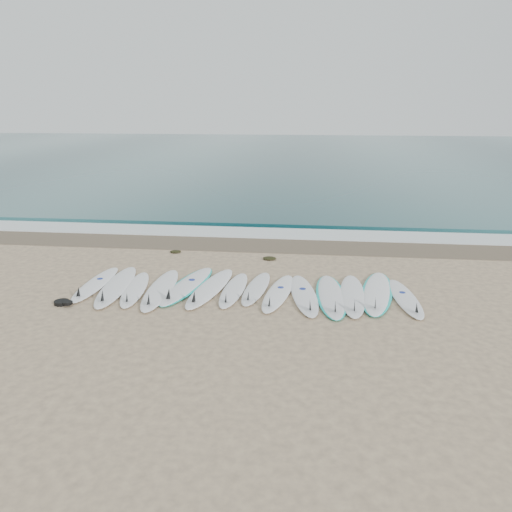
# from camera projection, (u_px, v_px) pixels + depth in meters

# --- Properties ---
(ground) EXTENTS (120.00, 120.00, 0.00)m
(ground) POSITION_uv_depth(u_px,v_px,m) (244.00, 292.00, 11.76)
(ground) COLOR tan
(ocean) EXTENTS (120.00, 55.00, 0.03)m
(ocean) POSITION_uv_depth(u_px,v_px,m) (295.00, 155.00, 42.62)
(ocean) COLOR #1D4D52
(ocean) RESTS_ON ground
(wet_sand_band) EXTENTS (120.00, 1.80, 0.01)m
(wet_sand_band) POSITION_uv_depth(u_px,v_px,m) (262.00, 245.00, 15.65)
(wet_sand_band) COLOR brown
(wet_sand_band) RESTS_ON ground
(foam_band) EXTENTS (120.00, 1.40, 0.04)m
(foam_band) POSITION_uv_depth(u_px,v_px,m) (266.00, 233.00, 16.98)
(foam_band) COLOR silver
(foam_band) RESTS_ON ground
(wave_crest) EXTENTS (120.00, 1.00, 0.10)m
(wave_crest) POSITION_uv_depth(u_px,v_px,m) (270.00, 222.00, 18.39)
(wave_crest) COLOR #1D4D52
(wave_crest) RESTS_ON ground
(surfboard_0) EXTENTS (0.53, 2.53, 0.32)m
(surfboard_0) POSITION_uv_depth(u_px,v_px,m) (95.00, 284.00, 12.09)
(surfboard_0) COLOR white
(surfboard_0) RESTS_ON ground
(surfboard_1) EXTENTS (0.87, 2.93, 0.37)m
(surfboard_1) POSITION_uv_depth(u_px,v_px,m) (116.00, 287.00, 11.92)
(surfboard_1) COLOR white
(surfboard_1) RESTS_ON ground
(surfboard_2) EXTENTS (0.85, 2.46, 0.31)m
(surfboard_2) POSITION_uv_depth(u_px,v_px,m) (135.00, 289.00, 11.76)
(surfboard_2) COLOR white
(surfboard_2) RESTS_ON ground
(surfboard_3) EXTENTS (0.73, 2.84, 0.36)m
(surfboard_3) POSITION_uv_depth(u_px,v_px,m) (160.00, 290.00, 11.71)
(surfboard_3) COLOR white
(surfboard_3) RESTS_ON ground
(surfboard_4) EXTENTS (1.14, 2.88, 0.36)m
(surfboard_4) POSITION_uv_depth(u_px,v_px,m) (187.00, 286.00, 12.01)
(surfboard_4) COLOR white
(surfboard_4) RESTS_ON ground
(surfboard_5) EXTENTS (1.01, 2.88, 0.36)m
(surfboard_5) POSITION_uv_depth(u_px,v_px,m) (209.00, 288.00, 11.81)
(surfboard_5) COLOR white
(surfboard_5) RESTS_ON ground
(surfboard_6) EXTENTS (0.60, 2.39, 0.30)m
(surfboard_6) POSITION_uv_depth(u_px,v_px,m) (233.00, 290.00, 11.72)
(surfboard_6) COLOR white
(surfboard_6) RESTS_ON ground
(surfboard_7) EXTENTS (0.72, 2.36, 0.30)m
(surfboard_7) POSITION_uv_depth(u_px,v_px,m) (256.00, 289.00, 11.82)
(surfboard_7) COLOR white
(surfboard_7) RESTS_ON ground
(surfboard_8) EXTENTS (0.88, 2.56, 0.32)m
(surfboard_8) POSITION_uv_depth(u_px,v_px,m) (278.00, 293.00, 11.52)
(surfboard_8) COLOR white
(surfboard_8) RESTS_ON ground
(surfboard_9) EXTENTS (0.94, 2.71, 0.34)m
(surfboard_9) POSITION_uv_depth(u_px,v_px,m) (304.00, 295.00, 11.39)
(surfboard_9) COLOR white
(surfboard_9) RESTS_ON ground
(surfboard_10) EXTENTS (0.81, 2.80, 0.35)m
(surfboard_10) POSITION_uv_depth(u_px,v_px,m) (331.00, 296.00, 11.37)
(surfboard_10) COLOR silver
(surfboard_10) RESTS_ON ground
(surfboard_11) EXTENTS (0.66, 2.74, 0.35)m
(surfboard_11) POSITION_uv_depth(u_px,v_px,m) (353.00, 296.00, 11.37)
(surfboard_11) COLOR white
(surfboard_11) RESTS_ON ground
(surfboard_12) EXTENTS (1.15, 3.01, 0.37)m
(surfboard_12) POSITION_uv_depth(u_px,v_px,m) (377.00, 293.00, 11.55)
(surfboard_12) COLOR white
(surfboard_12) RESTS_ON ground
(surfboard_13) EXTENTS (0.72, 2.47, 0.31)m
(surfboard_13) POSITION_uv_depth(u_px,v_px,m) (406.00, 299.00, 11.21)
(surfboard_13) COLOR white
(surfboard_13) RESTS_ON ground
(seaweed_near) EXTENTS (0.33, 0.26, 0.06)m
(seaweed_near) POSITION_uv_depth(u_px,v_px,m) (176.00, 252.00, 14.83)
(seaweed_near) COLOR black
(seaweed_near) RESTS_ON ground
(seaweed_far) EXTENTS (0.38, 0.30, 0.07)m
(seaweed_far) POSITION_uv_depth(u_px,v_px,m) (270.00, 258.00, 14.17)
(seaweed_far) COLOR black
(seaweed_far) RESTS_ON ground
(leash_coil) EXTENTS (0.46, 0.36, 0.11)m
(leash_coil) POSITION_uv_depth(u_px,v_px,m) (63.00, 303.00, 11.00)
(leash_coil) COLOR black
(leash_coil) RESTS_ON ground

